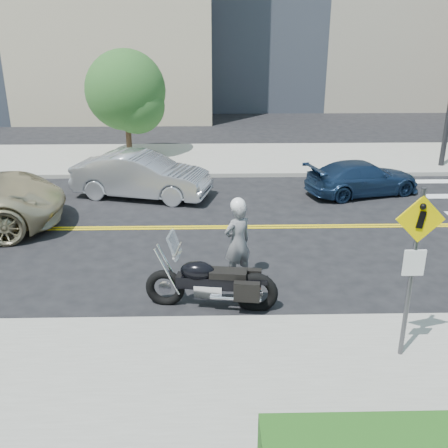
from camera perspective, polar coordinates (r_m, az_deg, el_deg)
name	(u,v)px	position (r m, az deg, el deg)	size (l,w,h in m)	color
ground_plane	(178,228)	(14.94, -4.98, -0.40)	(120.00, 120.00, 0.00)	black
sidewalk_near	(150,409)	(8.43, -8.09, -19.29)	(60.00, 5.00, 0.15)	#9E9B91
sidewalk_far	(189,159)	(22.05, -3.87, 7.08)	(60.00, 5.00, 0.15)	#9E9B91
pedestrian_sign	(414,259)	(8.94, 19.99, -3.59)	(0.78, 0.08, 3.00)	#4C4C51
motorcyclist	(238,240)	(11.59, 1.49, -1.75)	(0.80, 0.72, 1.96)	#A1A0A4
motorcycle	(211,272)	(10.59, -1.38, -5.20)	(2.62, 0.80, 1.60)	black
parked_car_silver	(142,175)	(17.47, -8.97, 5.24)	(1.56, 4.48, 1.48)	#A7A9AF
parked_car_blue	(362,178)	(18.20, 14.84, 4.87)	(1.58, 3.88, 1.13)	navy
tree_far_a	(126,90)	(22.30, -10.67, 14.12)	(3.26, 3.26, 4.46)	#382619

